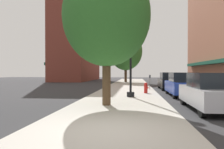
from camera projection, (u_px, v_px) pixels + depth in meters
ground_plane at (165, 88)px, 23.35m from camera, size 90.00×90.00×0.00m
sidewalk_slab at (129, 86)px, 24.78m from camera, size 4.80×50.00×0.12m
building_far_background at (78, 35)px, 43.75m from camera, size 6.80×18.00×18.66m
lamppost at (131, 48)px, 13.58m from camera, size 0.48×0.48×5.90m
fire_hydrant at (146, 88)px, 15.97m from camera, size 0.33×0.26×0.79m
parking_meter_near at (150, 80)px, 19.41m from camera, size 0.14×0.09×1.31m
tree_near at (126, 51)px, 33.45m from camera, size 5.16×5.16×7.79m
tree_mid at (106, 16)px, 10.18m from camera, size 4.16×4.16×6.63m
car_silver at (210, 92)px, 9.39m from camera, size 1.80×4.30×1.66m
car_blue at (182, 85)px, 15.03m from camera, size 1.80×4.30×1.66m
car_black at (169, 81)px, 20.71m from camera, size 1.80×4.30×1.66m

